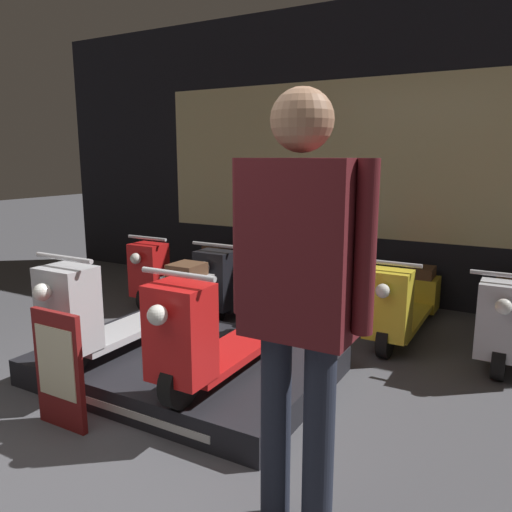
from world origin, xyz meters
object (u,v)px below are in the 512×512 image
at_px(person_right_browsing, 299,283).
at_px(scooter_backrow_1, 247,280).
at_px(scooter_display_left, 134,305).
at_px(scooter_backrow_0, 185,271).
at_px(scooter_backrow_2, 319,290).
at_px(price_sign_board, 59,370).
at_px(scooter_display_right, 236,325).
at_px(scooter_backrow_4, 506,316).
at_px(scooter_backrow_3, 405,302).

bearing_deg(person_right_browsing, scooter_backrow_1, 124.02).
xyz_separation_m(scooter_display_left, scooter_backrow_0, (-0.85, 1.73, -0.19)).
bearing_deg(scooter_backrow_2, price_sign_board, -102.39).
bearing_deg(scooter_backrow_1, scooter_display_right, -61.71).
xyz_separation_m(scooter_display_right, person_right_browsing, (0.88, -0.95, 0.61)).
bearing_deg(scooter_backrow_4, person_right_browsing, -103.85).
relative_size(scooter_display_left, scooter_backrow_2, 1.00).
bearing_deg(scooter_display_left, scooter_display_right, 0.00).
bearing_deg(scooter_backrow_2, scooter_display_left, -114.62).
height_order(scooter_display_right, price_sign_board, scooter_display_right).
xyz_separation_m(scooter_backrow_2, price_sign_board, (-0.57, -2.60, 0.06)).
height_order(scooter_display_left, scooter_backrow_3, scooter_display_left).
relative_size(scooter_backrow_3, person_right_browsing, 0.91).
bearing_deg(scooter_backrow_4, scooter_display_right, -131.62).
distance_m(person_right_browsing, price_sign_board, 1.72).
distance_m(scooter_display_right, person_right_browsing, 1.43).
xyz_separation_m(scooter_backrow_0, scooter_backrow_2, (1.64, 0.00, 0.00)).
bearing_deg(scooter_backrow_1, person_right_browsing, -55.98).
height_order(scooter_backrow_2, person_right_browsing, person_right_browsing).
xyz_separation_m(scooter_backrow_4, price_sign_board, (-2.22, -2.60, 0.06)).
relative_size(scooter_backrow_0, scooter_backrow_2, 1.00).
relative_size(scooter_backrow_1, price_sign_board, 2.32).
relative_size(scooter_display_left, person_right_browsing, 0.91).
relative_size(scooter_display_left, scooter_backrow_3, 1.00).
relative_size(scooter_backrow_0, scooter_backrow_1, 1.00).
distance_m(scooter_backrow_0, scooter_backrow_3, 2.46).
distance_m(scooter_display_right, scooter_backrow_3, 1.88).
bearing_deg(scooter_backrow_1, scooter_backrow_2, 0.00).
bearing_deg(price_sign_board, scooter_backrow_3, 61.84).
relative_size(scooter_backrow_4, price_sign_board, 2.32).
distance_m(scooter_backrow_1, person_right_browsing, 3.33).
distance_m(scooter_backrow_2, scooter_backrow_3, 0.82).
distance_m(scooter_backrow_0, price_sign_board, 2.82).
relative_size(scooter_backrow_2, person_right_browsing, 0.91).
bearing_deg(scooter_backrow_2, scooter_backrow_0, 180.00).
xyz_separation_m(scooter_display_left, scooter_backrow_4, (2.44, 1.73, -0.19)).
xyz_separation_m(scooter_backrow_1, person_right_browsing, (1.81, -2.67, 0.80)).
height_order(scooter_display_right, person_right_browsing, person_right_browsing).
bearing_deg(price_sign_board, scooter_display_left, 104.08).
bearing_deg(scooter_backrow_1, scooter_backrow_0, 180.00).
relative_size(scooter_backrow_1, person_right_browsing, 0.91).
distance_m(scooter_display_left, scooter_backrow_1, 1.74).
height_order(scooter_backrow_0, scooter_backrow_3, same).
xyz_separation_m(scooter_backrow_0, person_right_browsing, (2.63, -2.67, 0.80)).
distance_m(scooter_backrow_0, scooter_backrow_4, 3.29).
height_order(scooter_backrow_3, scooter_backrow_4, same).
xyz_separation_m(scooter_backrow_1, scooter_backrow_3, (1.64, 0.00, 0.00)).
bearing_deg(scooter_backrow_4, scooter_backrow_2, 180.00).
bearing_deg(scooter_display_right, person_right_browsing, -47.24).
bearing_deg(scooter_backrow_3, scooter_backrow_4, 0.00).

